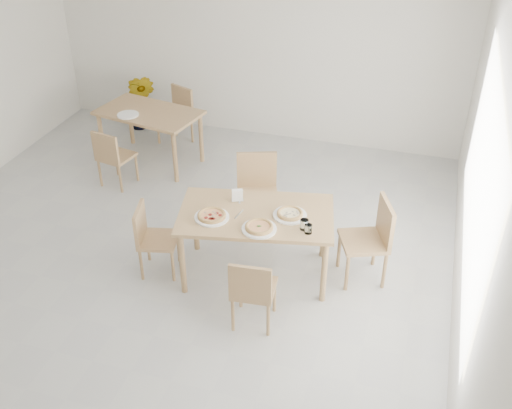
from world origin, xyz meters
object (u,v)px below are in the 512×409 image
(chair_west, at_px, (151,235))
(tumbler_a, at_px, (304,225))
(main_table, at_px, (256,220))
(plate_empty, at_px, (128,115))
(plate_pepperoni, at_px, (212,217))
(pizza_pepperoni, at_px, (212,215))
(chair_east, at_px, (372,236))
(chair_back_s, at_px, (112,155))
(pizza_mushroom, at_px, (290,213))
(chair_north, at_px, (257,187))
(plate_margherita, at_px, (259,229))
(pizza_margherita, at_px, (259,227))
(napkin_holder, at_px, (237,196))
(chair_south, at_px, (252,289))
(potted_plant, at_px, (140,101))
(chair_back_n, at_px, (178,111))
(plate_mushroom, at_px, (290,215))
(tumbler_b, at_px, (308,229))
(second_table, at_px, (149,118))

(chair_west, xyz_separation_m, tumbler_a, (1.56, 0.14, 0.36))
(main_table, distance_m, plate_empty, 2.87)
(plate_pepperoni, xyz_separation_m, pizza_pepperoni, (0.00, -0.00, 0.02))
(chair_east, bearing_deg, chair_back_s, -126.87)
(pizza_mushroom, bearing_deg, tumbler_a, -44.11)
(chair_north, distance_m, plate_margherita, 1.17)
(pizza_margherita, distance_m, napkin_holder, 0.55)
(chair_south, xyz_separation_m, tumbler_a, (0.32, 0.63, 0.35))
(tumbler_a, relative_size, plate_empty, 0.37)
(chair_south, bearing_deg, potted_plant, -56.95)
(chair_north, bearing_deg, pizza_margherita, -91.70)
(pizza_margherita, distance_m, pizza_mushroom, 0.38)
(main_table, distance_m, chair_back_n, 3.29)
(pizza_pepperoni, height_order, tumbler_a, tumbler_a)
(main_table, xyz_separation_m, pizza_margherita, (0.11, -0.26, 0.11))
(pizza_pepperoni, bearing_deg, tumbler_a, 4.96)
(tumbler_a, bearing_deg, main_table, 166.22)
(pizza_mushroom, bearing_deg, chair_south, -99.24)
(chair_south, xyz_separation_m, pizza_pepperoni, (-0.59, 0.55, 0.33))
(pizza_margherita, bearing_deg, chair_back_n, 126.17)
(pizza_mushroom, height_order, tumbler_a, tumbler_a)
(chair_back_n, bearing_deg, plate_mushroom, -24.75)
(potted_plant, bearing_deg, chair_north, -39.45)
(chair_south, xyz_separation_m, tumbler_b, (0.37, 0.58, 0.34))
(tumbler_a, bearing_deg, pizza_pepperoni, -175.04)
(chair_east, bearing_deg, potted_plant, -146.18)
(chair_back_n, bearing_deg, pizza_mushroom, -24.75)
(pizza_margherita, relative_size, pizza_mushroom, 0.99)
(plate_mushroom, relative_size, plate_pepperoni, 0.98)
(pizza_margherita, bearing_deg, plate_margherita, -178.21)
(napkin_holder, xyz_separation_m, potted_plant, (-2.47, 2.71, -0.38))
(tumbler_b, bearing_deg, chair_east, 39.61)
(main_table, distance_m, napkin_holder, 0.33)
(chair_west, distance_m, chair_back_s, 1.88)
(second_table, bearing_deg, tumbler_b, -27.66)
(chair_back_s, bearing_deg, chair_west, 141.53)
(plate_margherita, distance_m, plate_mushroom, 0.38)
(chair_west, height_order, tumbler_a, tumbler_a)
(chair_west, relative_size, chair_back_s, 0.98)
(chair_east, height_order, pizza_margherita, chair_east)
(chair_west, relative_size, plate_margherita, 2.32)
(chair_west, relative_size, tumbler_a, 7.28)
(pizza_mushroom, bearing_deg, pizza_pepperoni, -160.37)
(second_table, relative_size, plate_empty, 5.18)
(chair_south, relative_size, potted_plant, 0.89)
(chair_north, relative_size, chair_east, 1.01)
(chair_back_s, height_order, chair_back_n, chair_back_n)
(tumbler_a, bearing_deg, plate_pepperoni, -175.04)
(plate_margherita, bearing_deg, potted_plant, 132.15)
(tumbler_a, relative_size, napkin_holder, 0.79)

